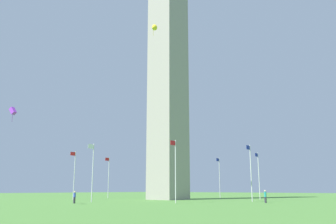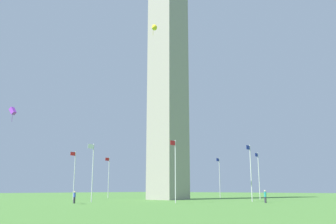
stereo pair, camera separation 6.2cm
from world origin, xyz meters
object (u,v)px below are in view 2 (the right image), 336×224
flagpole_ne (175,168)px  flagpole_w (108,176)px  flagpole_n (92,170)px  person_blue_shirt (74,197)px  obelisk_monument (168,63)px  kite_yellow_delta (153,28)px  flagpole_e (251,170)px  flagpole_se (259,174)px  kite_purple_box (13,111)px  flagpole_s (219,176)px  flagpole_nw (74,173)px  person_teal_shirt (265,197)px  flagpole_sw (163,176)px

flagpole_ne → flagpole_w: bearing=-112.5°
flagpole_n → person_blue_shirt: size_ratio=5.31×
obelisk_monument → kite_yellow_delta: size_ratio=31.04×
flagpole_n → person_blue_shirt: (4.50, 2.31, -3.89)m
flagpole_e → flagpole_se: (-12.01, -4.98, 0.00)m
flagpole_e → flagpole_se: same height
kite_purple_box → obelisk_monument: bearing=-175.7°
flagpole_ne → kite_yellow_delta: kite_yellow_delta is taller
flagpole_s → flagpole_nw: 31.39m
flagpole_n → person_teal_shirt: 25.26m
kite_purple_box → flagpole_nw: bearing=-142.7°
flagpole_se → flagpole_w: (12.01, -29.00, 0.00)m
person_blue_shirt → kite_purple_box: (9.40, 0.03, 10.31)m
obelisk_monument → flagpole_se: 27.25m
flagpole_n → flagpole_e: 24.03m
flagpole_e → person_teal_shirt: (3.14, 3.79, -3.83)m
flagpole_e → flagpole_sw: 31.39m
flagpole_n → kite_yellow_delta: (0.57, 12.90, 18.63)m
flagpole_e → kite_purple_box: size_ratio=4.73×
person_blue_shirt → flagpole_e: bearing=-16.5°
person_blue_shirt → kite_purple_box: bearing=-161.9°
flagpole_e → kite_yellow_delta: size_ratio=5.13×
obelisk_monument → flagpole_nw: size_ratio=6.05×
flagpole_se → flagpole_s: bearing=-112.5°
flagpole_s → person_blue_shirt: bearing=3.4°
flagpole_se → flagpole_sw: size_ratio=1.00×
obelisk_monument → kite_purple_box: obelisk_monument is taller
flagpole_ne → flagpole_nw: bearing=-90.0°
flagpole_e → kite_yellow_delta: kite_yellow_delta is taller
flagpole_e → kite_yellow_delta: bearing=-13.1°
obelisk_monument → flagpole_s: obelisk_monument is taller
flagpole_s → kite_yellow_delta: 41.32m
flagpole_w → person_teal_shirt: 38.09m
flagpole_n → kite_yellow_delta: 22.67m
obelisk_monument → flagpole_sw: (-11.96, -12.01, -21.34)m
flagpole_w → kite_yellow_delta: size_ratio=5.13×
obelisk_monument → flagpole_sw: obelisk_monument is taller
flagpole_nw → person_blue_shirt: (9.47, 14.32, -3.89)m
flagpole_e → flagpole_nw: bearing=-67.5°
flagpole_n → flagpole_s: 33.98m
flagpole_se → flagpole_s: size_ratio=1.00×
obelisk_monument → person_blue_shirt: bearing=6.1°
flagpole_ne → flagpole_e: bearing=157.5°
flagpole_n → flagpole_w: bearing=-135.0°
flagpole_ne → flagpole_se: bearing=180.0°
flagpole_e → flagpole_nw: size_ratio=1.00×
flagpole_e → flagpole_sw: size_ratio=1.00×
kite_purple_box → flagpole_e: bearing=154.6°
flagpole_s → flagpole_sw: (4.98, -12.01, 0.00)m
person_teal_shirt → kite_purple_box: (27.75, -18.43, 10.25)m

